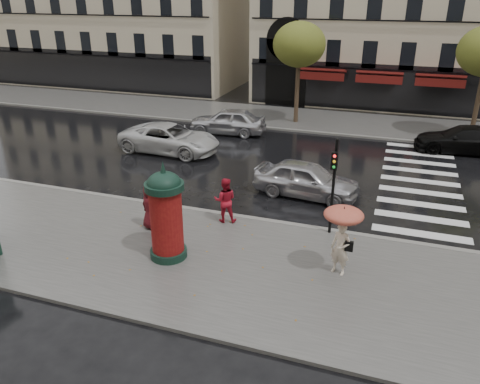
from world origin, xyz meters
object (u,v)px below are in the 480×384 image
at_px(morris_column, 166,212).
at_px(car_black, 463,139).
at_px(traffic_light, 334,178).
at_px(car_far_silver, 228,121).
at_px(car_white, 170,138).
at_px(woman_umbrella, 342,230).
at_px(woman_red, 225,200).
at_px(man_burgundy, 150,207).
at_px(car_silver, 306,179).

height_order(morris_column, car_black, morris_column).
height_order(traffic_light, car_far_silver, traffic_light).
xyz_separation_m(morris_column, car_white, (-5.17, 10.35, -0.98)).
bearing_deg(car_black, woman_umbrella, -22.15).
height_order(woman_red, man_burgundy, woman_red).
relative_size(car_silver, car_white, 0.82).
bearing_deg(car_far_silver, man_burgundy, 2.39).
bearing_deg(traffic_light, woman_red, -175.29).
bearing_deg(car_white, morris_column, -150.93).
xyz_separation_m(woman_umbrella, woman_red, (-4.71, 2.23, -0.66)).
relative_size(woman_red, morris_column, 0.52).
distance_m(woman_red, car_far_silver, 12.50).
bearing_deg(man_burgundy, car_far_silver, -66.98).
xyz_separation_m(woman_umbrella, traffic_light, (-0.71, 2.56, 0.64)).
distance_m(woman_red, car_white, 9.47).
xyz_separation_m(traffic_light, car_far_silver, (-8.27, 11.42, -1.50)).
bearing_deg(car_black, car_far_silver, -90.84).
distance_m(woman_red, car_black, 15.74).
relative_size(car_silver, car_black, 0.90).
bearing_deg(car_black, woman_red, -41.31).
relative_size(morris_column, car_black, 0.67).
height_order(man_burgundy, car_far_silver, man_burgundy).
xyz_separation_m(woman_umbrella, car_white, (-10.77, 9.50, -0.88)).
bearing_deg(car_silver, man_burgundy, 143.19).
xyz_separation_m(car_white, car_black, (15.57, 5.27, -0.04)).
relative_size(woman_umbrella, car_white, 0.42).
bearing_deg(morris_column, man_burgundy, 133.29).
height_order(morris_column, car_far_silver, morris_column).
relative_size(man_burgundy, traffic_light, 0.49).
relative_size(traffic_light, car_white, 0.64).
relative_size(woman_red, car_white, 0.32).
height_order(man_burgundy, car_silver, man_burgundy).
height_order(traffic_light, car_black, traffic_light).
height_order(man_burgundy, car_white, man_burgundy).
xyz_separation_m(woman_umbrella, car_silver, (-2.29, 5.95, -0.88)).
bearing_deg(morris_column, car_black, 56.35).
height_order(morris_column, traffic_light, traffic_light).
bearing_deg(man_burgundy, traffic_light, -149.53).
xyz_separation_m(car_silver, car_far_silver, (-6.68, 8.03, 0.02)).
bearing_deg(woman_umbrella, woman_red, 154.64).
xyz_separation_m(car_silver, car_white, (-8.48, 3.56, -0.00)).
bearing_deg(man_burgundy, car_silver, -118.19).
relative_size(morris_column, car_far_silver, 0.72).
distance_m(morris_column, car_far_silver, 15.24).
xyz_separation_m(car_white, car_far_silver, (1.80, 4.48, 0.03)).
relative_size(traffic_light, car_silver, 0.78).
relative_size(woman_umbrella, woman_red, 1.31).
bearing_deg(car_white, car_far_silver, -19.39).
height_order(car_silver, car_white, car_silver).
xyz_separation_m(car_silver, car_black, (7.09, 8.83, -0.04)).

